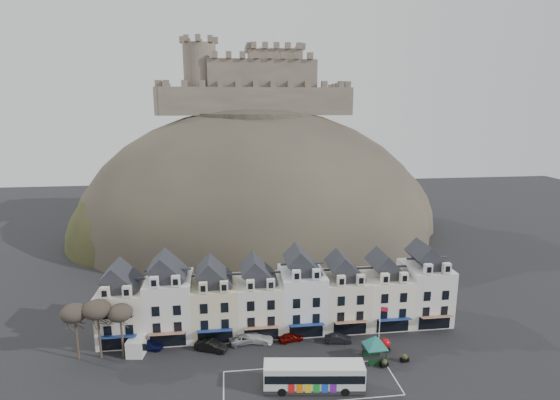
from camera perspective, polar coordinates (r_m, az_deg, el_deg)
The scene contains 21 objects.
ground at distance 59.06m, azimuth 2.19°, elevation -23.59°, with size 300.00×300.00×0.00m, color black.
coach_bay_markings at distance 60.36m, azimuth 4.02°, elevation -22.73°, with size 22.00×7.50×0.01m, color silver.
townhouse_terrace at distance 70.09m, azimuth 0.19°, elevation -12.42°, with size 54.40×9.35×11.80m.
castle_hill at distance 121.49m, azimuth -2.48°, elevation -4.20°, with size 100.00×76.00×68.00m.
castle at distance 123.51m, azimuth -3.29°, elevation 14.88°, with size 50.20×22.20×22.00m.
tree_left_far at distance 67.35m, azimuth -25.29°, elevation -13.26°, with size 3.61×3.61×8.24m.
tree_left_mid at distance 66.33m, azimuth -22.80°, elevation -13.09°, with size 3.78×3.78×8.64m.
tree_left_near at distance 65.87m, azimuth -20.16°, elevation -13.72°, with size 3.43×3.43×7.84m.
bus at distance 58.30m, azimuth 4.45°, elevation -21.84°, with size 12.66×4.37×3.50m.
bus_shelter at distance 64.19m, azimuth 12.33°, elevation -17.60°, with size 5.92×5.92×3.76m.
red_buoy at distance 67.86m, azimuth 13.58°, elevation -17.85°, with size 1.45×1.45×1.79m.
flagpole at distance 65.19m, azimuth 12.94°, elevation -15.78°, with size 1.02×0.43×7.47m.
white_van at distance 69.19m, azimuth -17.87°, elevation -17.21°, with size 2.99×5.55×2.41m.
planter_west at distance 64.44m, azimuth 13.45°, elevation -20.01°, with size 1.21×0.87×1.09m.
planter_east at distance 66.15m, azimuth 15.96°, elevation -19.22°, with size 1.19×0.79×1.13m.
car_navy at distance 69.21m, azimuth -16.93°, elevation -17.54°, with size 1.85×4.60×1.57m, color #0B0F3B.
car_black at distance 66.85m, azimuth -9.01°, elevation -18.28°, with size 1.64×4.69×1.55m, color black.
car_silver at distance 68.24m, azimuth -4.48°, elevation -17.53°, with size 2.35×5.02×1.42m, color #989B9F.
car_white at distance 68.26m, azimuth -3.27°, elevation -17.42°, with size 2.21×5.44×1.58m, color white.
car_maroon at distance 68.40m, azimuth 1.40°, elevation -17.49°, with size 1.50×3.73×1.27m, color #5A0705.
car_charcoal at distance 68.58m, azimuth 7.60°, elevation -17.51°, with size 1.37×3.92×1.29m, color black.
Camera 1 is at (-7.99, -47.16, 34.64)m, focal length 28.00 mm.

